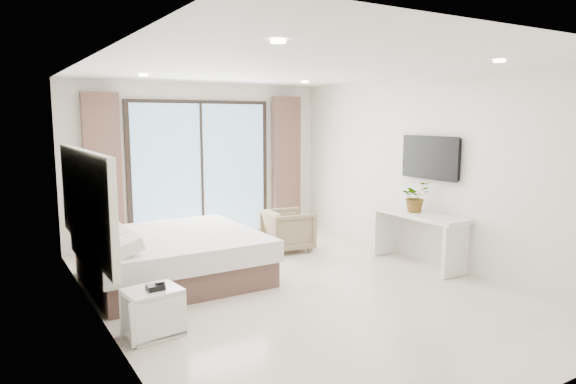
{
  "coord_description": "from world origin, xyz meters",
  "views": [
    {
      "loc": [
        -3.31,
        -5.24,
        2.11
      ],
      "look_at": [
        0.13,
        0.4,
        1.16
      ],
      "focal_mm": 32.0,
      "sensor_mm": 36.0,
      "label": 1
    }
  ],
  "objects_px": {
    "bed": "(171,256)",
    "armchair": "(288,228)",
    "nightstand": "(153,312)",
    "console_desk": "(418,227)"
  },
  "relations": [
    {
      "from": "bed",
      "to": "nightstand",
      "type": "height_order",
      "value": "bed"
    },
    {
      "from": "console_desk",
      "to": "armchair",
      "type": "bearing_deg",
      "value": 124.6
    },
    {
      "from": "console_desk",
      "to": "nightstand",
      "type": "bearing_deg",
      "value": -173.96
    },
    {
      "from": "bed",
      "to": "armchair",
      "type": "height_order",
      "value": "bed"
    },
    {
      "from": "bed",
      "to": "console_desk",
      "type": "height_order",
      "value": "console_desk"
    },
    {
      "from": "bed",
      "to": "console_desk",
      "type": "bearing_deg",
      "value": -19.67
    },
    {
      "from": "bed",
      "to": "armchair",
      "type": "bearing_deg",
      "value": 13.85
    },
    {
      "from": "bed",
      "to": "nightstand",
      "type": "distance_m",
      "value": 1.75
    },
    {
      "from": "nightstand",
      "to": "console_desk",
      "type": "bearing_deg",
      "value": -0.57
    },
    {
      "from": "nightstand",
      "to": "bed",
      "type": "bearing_deg",
      "value": 58.93
    }
  ]
}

